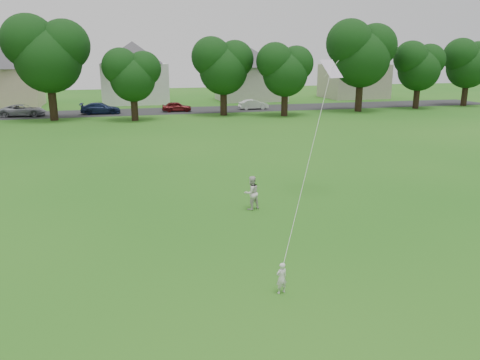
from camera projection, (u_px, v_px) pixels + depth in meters
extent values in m
plane|color=#1E6216|center=(227.00, 274.00, 13.81)|extent=(160.00, 160.00, 0.00)
cube|color=#2D2D30|center=(140.00, 112.00, 52.96)|extent=(90.00, 7.00, 0.01)
imported|color=silver|center=(282.00, 278.00, 12.61)|extent=(0.36, 0.28, 0.89)
imported|color=silver|center=(251.00, 193.00, 19.42)|extent=(0.84, 0.74, 1.43)
plane|color=white|center=(331.00, 69.00, 20.13)|extent=(1.21, 1.03, 0.76)
cylinder|color=white|center=(312.00, 147.00, 16.35)|extent=(0.01, 0.01, 10.87)
cylinder|color=black|center=(53.00, 100.00, 45.67)|extent=(0.77, 0.77, 3.89)
cylinder|color=black|center=(134.00, 107.00, 45.64)|extent=(0.67, 0.67, 2.69)
cylinder|color=black|center=(224.00, 100.00, 49.61)|extent=(0.71, 0.71, 3.15)
cylinder|color=black|center=(285.00, 102.00, 49.18)|extent=(0.69, 0.69, 2.92)
cylinder|color=black|center=(359.00, 94.00, 52.95)|extent=(0.78, 0.78, 3.92)
cylinder|color=black|center=(417.00, 96.00, 55.87)|extent=(0.70, 0.70, 3.05)
cylinder|color=black|center=(465.00, 93.00, 58.89)|extent=(0.72, 0.72, 3.21)
imported|color=gray|center=(23.00, 110.00, 48.83)|extent=(4.64, 2.47, 1.24)
imported|color=#172348|center=(101.00, 108.00, 50.80)|extent=(4.32, 1.99, 1.22)
imported|color=maroon|center=(177.00, 107.00, 52.90)|extent=(3.39, 1.55, 1.13)
imported|color=white|center=(253.00, 104.00, 55.18)|extent=(3.46, 1.26, 1.14)
cube|color=beige|center=(2.00, 88.00, 57.66)|extent=(8.97, 7.00, 4.63)
cube|color=white|center=(134.00, 84.00, 61.62)|extent=(8.40, 6.75, 5.13)
pyramid|color=#464449|center=(132.00, 41.00, 60.22)|extent=(12.11, 12.11, 2.82)
cube|color=beige|center=(251.00, 84.00, 65.72)|extent=(8.80, 7.31, 4.61)
pyramid|color=#464449|center=(251.00, 48.00, 64.46)|extent=(12.70, 12.70, 2.54)
cube|color=#BAB09A|center=(353.00, 81.00, 69.71)|extent=(8.48, 7.26, 4.87)
pyramid|color=#464449|center=(356.00, 46.00, 68.38)|extent=(12.24, 12.24, 2.68)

